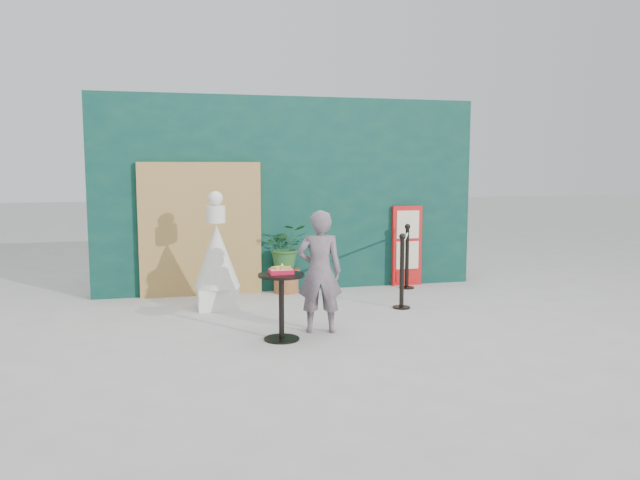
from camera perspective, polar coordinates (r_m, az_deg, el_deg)
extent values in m
plane|color=#ADAAA5|center=(7.02, 2.42, -9.26)|extent=(60.00, 60.00, 0.00)
cube|color=#0A2F2F|center=(9.81, -2.78, 4.20)|extent=(6.00, 0.30, 3.00)
cube|color=tan|center=(9.47, -10.85, 0.96)|extent=(1.80, 0.08, 2.00)
imported|color=slate|center=(7.25, -0.03, -2.91)|extent=(0.58, 0.44, 1.44)
cube|color=red|center=(10.25, 7.93, -0.52)|extent=(0.50, 0.06, 1.30)
cube|color=beige|center=(10.18, 8.04, 1.41)|extent=(0.38, 0.02, 0.45)
cube|color=beige|center=(10.24, 7.99, -1.38)|extent=(0.38, 0.02, 0.45)
cube|color=red|center=(10.29, 7.96, -3.31)|extent=(0.38, 0.02, 0.18)
cube|color=white|center=(8.71, -9.36, -5.19)|extent=(0.54, 0.54, 0.29)
cone|color=silver|center=(8.61, -9.43, -1.36)|extent=(0.63, 0.63, 0.88)
cylinder|color=silver|center=(8.55, -9.50, 2.34)|extent=(0.25, 0.25, 0.23)
sphere|color=white|center=(8.54, -9.53, 3.78)|extent=(0.20, 0.20, 0.20)
cylinder|color=black|center=(7.10, -3.52, -9.00)|extent=(0.40, 0.40, 0.02)
cylinder|color=black|center=(7.01, -3.54, -6.25)|extent=(0.06, 0.06, 0.72)
cylinder|color=black|center=(6.93, -3.57, -3.23)|extent=(0.52, 0.52, 0.03)
cube|color=red|center=(6.93, -3.57, -2.90)|extent=(0.26, 0.19, 0.05)
cube|color=red|center=(6.92, -3.57, -2.68)|extent=(0.24, 0.17, 0.00)
cube|color=#DEA251|center=(6.92, -3.91, -2.55)|extent=(0.15, 0.14, 0.02)
cube|color=tan|center=(6.91, -3.13, -2.57)|extent=(0.13, 0.13, 0.02)
cone|color=#EEF440|center=(6.97, -3.48, -2.34)|extent=(0.06, 0.06, 0.06)
cylinder|color=#955930|center=(9.64, -3.11, -3.89)|extent=(0.38, 0.38, 0.32)
cylinder|color=brown|center=(9.61, -3.12, -2.81)|extent=(0.42, 0.42, 0.05)
imported|color=#235325|center=(9.55, -3.14, -0.59)|extent=(0.63, 0.54, 0.70)
cylinder|color=black|center=(8.68, 7.45, -6.12)|extent=(0.24, 0.24, 0.02)
cylinder|color=black|center=(8.59, 7.49, -3.07)|extent=(0.06, 0.06, 0.96)
sphere|color=black|center=(8.52, 7.55, 0.32)|extent=(0.09, 0.09, 0.09)
cylinder|color=black|center=(10.08, 7.92, -4.33)|extent=(0.24, 0.24, 0.02)
cylinder|color=black|center=(10.00, 7.96, -1.69)|extent=(0.06, 0.06, 0.96)
sphere|color=black|center=(9.94, 8.01, 1.22)|extent=(0.09, 0.09, 0.09)
cylinder|color=white|center=(9.24, 7.78, 0.13)|extent=(0.63, 1.31, 0.03)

